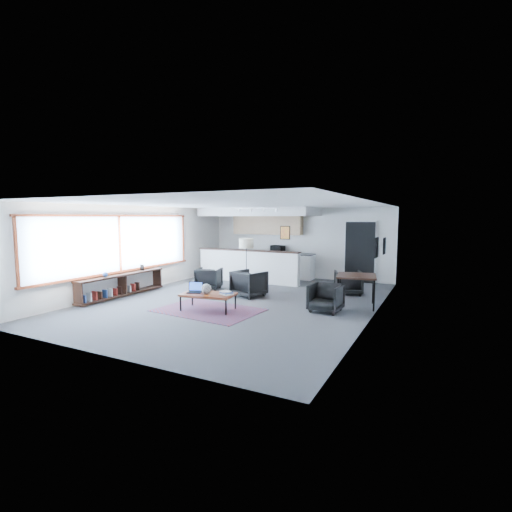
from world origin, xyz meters
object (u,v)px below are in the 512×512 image
at_px(laptop, 195,289).
at_px(dining_chair_far, 348,283).
at_px(armchair_right, 249,282).
at_px(dining_table, 356,278).
at_px(microwave, 278,248).
at_px(book_stack, 226,293).
at_px(ceramic_pot, 206,289).
at_px(coffee_table, 208,295).
at_px(dining_chair_near, 326,299).
at_px(floor_lamp, 246,245).
at_px(armchair_left, 209,278).

height_order(laptop, dining_chair_far, laptop).
bearing_deg(dining_chair_far, armchair_right, 11.60).
height_order(armchair_right, dining_chair_far, armchair_right).
height_order(dining_table, microwave, microwave).
distance_m(book_stack, armchair_right, 1.82).
relative_size(laptop, ceramic_pot, 1.70).
xyz_separation_m(laptop, armchair_right, (0.51, 1.88, -0.08)).
relative_size(coffee_table, dining_chair_near, 2.17).
xyz_separation_m(ceramic_pot, microwave, (-0.51, 5.46, 0.55)).
relative_size(ceramic_pot, floor_lamp, 0.16).
distance_m(floor_lamp, microwave, 2.48).
bearing_deg(armchair_right, coffee_table, 101.31).
height_order(coffee_table, armchair_left, armchair_left).
relative_size(book_stack, dining_chair_far, 0.54).
height_order(ceramic_pot, dining_table, dining_table).
bearing_deg(coffee_table, laptop, 171.21).
height_order(floor_lamp, dining_chair_near, floor_lamp).
height_order(armchair_left, dining_chair_near, armchair_left).
bearing_deg(armchair_left, dining_chair_far, -179.71).
bearing_deg(dining_chair_near, dining_chair_far, 92.93).
bearing_deg(dining_chair_near, floor_lamp, 153.68).
relative_size(coffee_table, ceramic_pot, 5.53).
xyz_separation_m(book_stack, floor_lamp, (-0.99, 2.85, 0.92)).
xyz_separation_m(ceramic_pot, dining_chair_far, (2.61, 3.54, -0.22)).
bearing_deg(armchair_right, microwave, -64.34).
xyz_separation_m(coffee_table, microwave, (-0.53, 5.41, 0.71)).
height_order(book_stack, dining_table, dining_table).
bearing_deg(armchair_left, floor_lamp, -160.09).
height_order(coffee_table, book_stack, book_stack).
relative_size(ceramic_pot, armchair_right, 0.30).
distance_m(coffee_table, microwave, 5.48).
bearing_deg(dining_table, microwave, 137.41).
distance_m(armchair_right, floor_lamp, 1.58).
bearing_deg(book_stack, coffee_table, -168.80).
bearing_deg(dining_chair_far, floor_lamp, -11.63).
bearing_deg(dining_chair_near, laptop, -155.11).
xyz_separation_m(book_stack, dining_chair_near, (2.12, 1.09, -0.14)).
bearing_deg(book_stack, laptop, -174.00).
distance_m(laptop, microwave, 5.44).
bearing_deg(dining_chair_far, dining_chair_near, 68.23).
relative_size(dining_table, microwave, 2.27).
bearing_deg(dining_chair_far, ceramic_pot, 32.14).
xyz_separation_m(armchair_left, dining_chair_far, (4.08, 1.26, -0.04)).
relative_size(armchair_left, dining_chair_near, 1.18).
relative_size(dining_chair_near, dining_chair_far, 0.96).
bearing_deg(dining_table, armchair_right, -176.38).
relative_size(laptop, microwave, 0.86).
distance_m(book_stack, dining_chair_near, 2.39).
bearing_deg(floor_lamp, microwave, 89.85).
relative_size(armchair_left, dining_table, 0.67).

